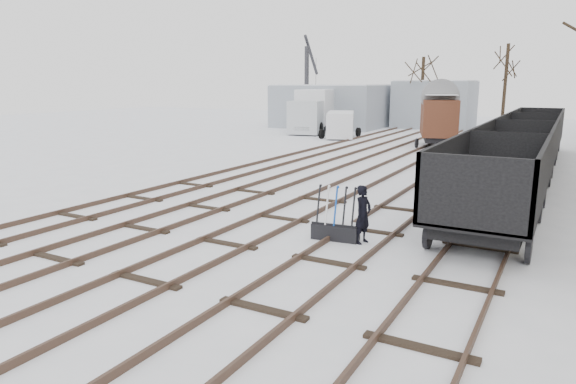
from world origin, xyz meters
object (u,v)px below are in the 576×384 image
object	(u,v)px
ground_frame	(335,230)
box_van_wagon	(439,116)
freight_wagon_a	(490,200)
lorry	(315,110)
crane	(307,105)
panel_van	(340,124)
worker	(363,214)

from	to	relation	value
ground_frame	box_van_wagon	distance (m)	23.13
freight_wagon_a	lorry	distance (m)	31.58
crane	panel_van	bearing A→B (deg)	-57.79
lorry	crane	world-z (taller)	crane
worker	lorry	distance (m)	32.19
ground_frame	lorry	world-z (taller)	lorry
worker	panel_van	size ratio (longest dim) A/B	0.32
lorry	panel_van	size ratio (longest dim) A/B	1.68
worker	crane	distance (m)	35.50
box_van_wagon	lorry	world-z (taller)	lorry
worker	box_van_wagon	bearing A→B (deg)	22.88
freight_wagon_a	crane	distance (m)	34.93
ground_frame	panel_van	world-z (taller)	panel_van
box_van_wagon	crane	distance (m)	16.22
worker	panel_van	distance (m)	27.34
freight_wagon_a	crane	bearing A→B (deg)	125.30
panel_van	crane	xyz separation A→B (m)	(-5.99, 6.07, 1.18)
worker	ground_frame	bearing A→B (deg)	112.30
box_van_wagon	panel_van	distance (m)	8.36
box_van_wagon	crane	size ratio (longest dim) A/B	0.60
ground_frame	freight_wagon_a	size ratio (longest dim) A/B	0.23
freight_wagon_a	crane	size ratio (longest dim) A/B	0.77
worker	box_van_wagon	xyz separation A→B (m)	(-3.28, 22.82, 1.25)
worker	freight_wagon_a	world-z (taller)	freight_wagon_a
ground_frame	lorry	distance (m)	31.95
ground_frame	box_van_wagon	bearing A→B (deg)	90.38
worker	lorry	xyz separation A→B (m)	(-15.24, 28.33, 1.11)
crane	freight_wagon_a	bearing A→B (deg)	-67.09
panel_van	crane	size ratio (longest dim) A/B	0.59
box_van_wagon	panel_van	xyz separation A→B (m)	(-8.04, 2.06, -0.99)
ground_frame	freight_wagon_a	distance (m)	4.49
lorry	panel_van	bearing A→B (deg)	-51.53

